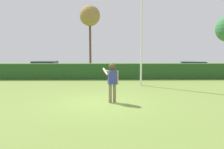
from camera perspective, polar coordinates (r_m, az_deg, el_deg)
The scene contains 8 objects.
ground_plane at distance 10.11m, azimuth -2.52°, elevation -7.09°, with size 60.00×60.00×0.00m, color olive.
person at distance 9.85m, azimuth 0.07°, elevation -0.86°, with size 0.71×0.66×1.78m.
frisbee at distance 10.21m, azimuth -1.43°, elevation 0.98°, with size 0.24×0.24×0.09m.
lamppost at distance 14.73m, azimuth 7.54°, elevation 11.02°, with size 0.24×0.24×6.48m.
hedge_row at distance 18.01m, azimuth -1.81°, elevation 0.85°, with size 29.46×0.90×1.23m, color #264F20.
parked_car_red at distance 22.53m, azimuth -16.69°, elevation 1.88°, with size 4.28×1.97×1.25m.
parked_car_blue at distance 22.27m, azimuth 19.87°, elevation 1.71°, with size 4.47×2.60×1.25m.
oak_tree at distance 27.34m, azimuth -5.65°, elevation 14.50°, with size 2.41×2.41×7.52m.
Camera 1 is at (0.28, -9.82, 2.36)m, focal length 35.90 mm.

